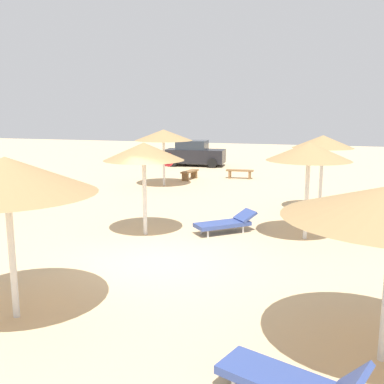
% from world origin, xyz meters
% --- Properties ---
extents(ground_plane, '(80.00, 80.00, 0.00)m').
position_xyz_m(ground_plane, '(0.00, 0.00, 0.00)').
color(ground_plane, '#D1B284').
extents(parasol_2, '(2.38, 2.38, 2.77)m').
position_xyz_m(parasol_2, '(-1.19, 2.08, 2.49)').
color(parasol_2, silver).
rests_on(parasol_2, ground).
extents(parasol_4, '(3.09, 3.09, 2.91)m').
position_xyz_m(parasol_4, '(-1.22, -3.63, 2.58)').
color(parasol_4, silver).
rests_on(parasol_4, ground).
extents(parasol_5, '(2.40, 2.40, 2.81)m').
position_xyz_m(parasol_5, '(3.44, 3.05, 2.53)').
color(parasol_5, silver).
rests_on(parasol_5, ground).
extents(parasol_6, '(2.86, 2.86, 2.78)m').
position_xyz_m(parasol_6, '(-3.87, 10.54, 2.48)').
color(parasol_6, silver).
rests_on(parasol_6, ground).
extents(parasol_7, '(2.21, 2.21, 2.81)m').
position_xyz_m(parasol_7, '(3.74, 6.87, 2.56)').
color(parasol_7, silver).
rests_on(parasol_7, ground).
extents(lounger_1, '(1.97, 1.22, 0.78)m').
position_xyz_m(lounger_1, '(3.76, -4.60, 0.32)').
color(lounger_1, '#33478C').
rests_on(lounger_1, ground).
extents(lounger_2, '(1.84, 1.76, 0.64)m').
position_xyz_m(lounger_2, '(1.11, 2.98, 0.31)').
color(lounger_2, '#33478C').
rests_on(lounger_2, ground).
extents(bench_0, '(1.53, 0.53, 0.49)m').
position_xyz_m(bench_0, '(-0.71, 13.92, 0.35)').
color(bench_0, brown).
rests_on(bench_0, ground).
extents(bench_1, '(0.60, 1.54, 0.49)m').
position_xyz_m(bench_1, '(-3.24, 12.74, 0.35)').
color(bench_1, brown).
rests_on(bench_1, ground).
extents(parked_car, '(4.13, 2.25, 1.72)m').
position_xyz_m(parked_car, '(-4.83, 18.68, 0.82)').
color(parked_car, black).
rests_on(parked_car, ground).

